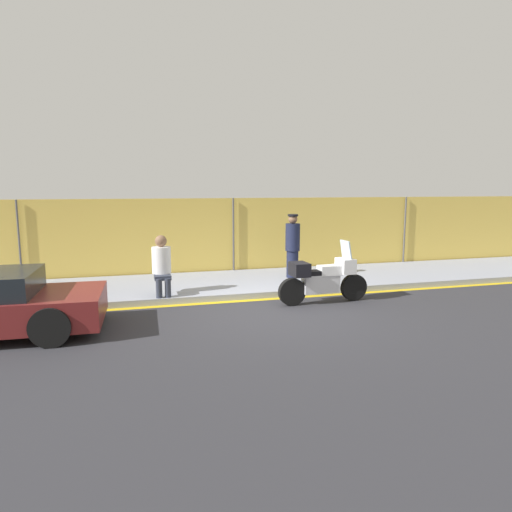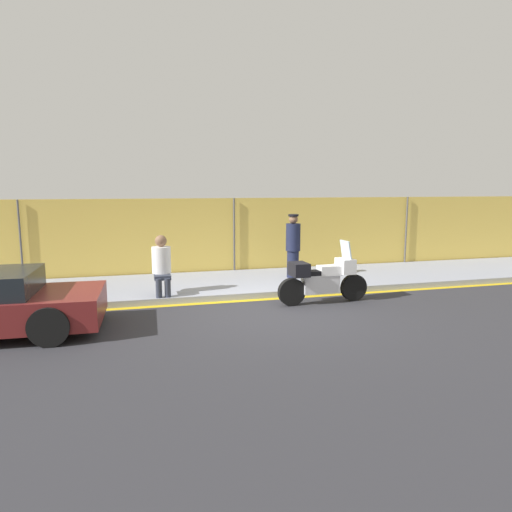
% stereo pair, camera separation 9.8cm
% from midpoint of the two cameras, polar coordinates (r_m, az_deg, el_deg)
% --- Properties ---
extents(ground_plane, '(120.00, 120.00, 0.00)m').
position_cam_midpoint_polar(ground_plane, '(9.79, 2.39, -7.00)').
color(ground_plane, '#2D2D33').
extents(sidewalk, '(43.17, 3.07, 0.15)m').
position_cam_midpoint_polar(sidewalk, '(12.32, -1.48, -3.36)').
color(sidewalk, '#8E93A3').
rests_on(sidewalk, ground_plane).
extents(curb_paint_stripe, '(43.17, 0.18, 0.01)m').
position_cam_midpoint_polar(curb_paint_stripe, '(10.81, 0.59, -5.46)').
color(curb_paint_stripe, gold).
rests_on(curb_paint_stripe, ground_plane).
extents(storefront_fence, '(41.01, 0.17, 2.31)m').
position_cam_midpoint_polar(storefront_fence, '(13.71, -3.13, 2.42)').
color(storefront_fence, gold).
rests_on(storefront_fence, ground_plane).
extents(motorcycle, '(2.18, 0.55, 1.43)m').
position_cam_midpoint_polar(motorcycle, '(10.49, 8.11, -2.80)').
color(motorcycle, black).
rests_on(motorcycle, ground_plane).
extents(officer_standing, '(0.40, 0.40, 1.75)m').
position_cam_midpoint_polar(officer_standing, '(12.56, 4.37, 1.34)').
color(officer_standing, '#191E38').
rests_on(officer_standing, sidewalk).
extents(person_seated_on_curb, '(0.44, 0.73, 1.38)m').
position_cam_midpoint_polar(person_seated_on_curb, '(10.81, -11.96, -0.75)').
color(person_seated_on_curb, '#2D3342').
rests_on(person_seated_on_curb, sidewalk).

